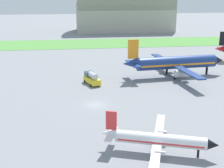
# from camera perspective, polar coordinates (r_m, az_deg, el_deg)

# --- Properties ---
(ground_plane) EXTENTS (600.00, 600.00, 0.00)m
(ground_plane) POSITION_cam_1_polar(r_m,az_deg,el_deg) (64.48, -3.24, -4.00)
(ground_plane) COLOR gray
(grass_taxiway_strip) EXTENTS (360.00, 28.00, 0.08)m
(grass_taxiway_strip) POSITION_cam_1_polar(r_m,az_deg,el_deg) (144.33, -5.93, 7.65)
(grass_taxiway_strip) COLOR #549342
(grass_taxiway_strip) RESTS_ON ground_plane
(airplane_midfield_jet) EXTENTS (30.82, 31.37, 11.08)m
(airplane_midfield_jet) POSITION_cam_1_polar(r_m,az_deg,el_deg) (87.16, 11.84, 3.95)
(airplane_midfield_jet) COLOR navy
(airplane_midfield_jet) RESTS_ON ground_plane
(airplane_foreground_turboprop) EXTENTS (16.95, 19.59, 6.11)m
(airplane_foreground_turboprop) POSITION_cam_1_polar(r_m,az_deg,el_deg) (45.52, 8.71, -10.40)
(airplane_foreground_turboprop) COLOR white
(airplane_foreground_turboprop) RESTS_ON ground_plane
(fuel_truck_near_gate) EXTENTS (4.35, 6.93, 3.29)m
(fuel_truck_near_gate) POSITION_cam_1_polar(r_m,az_deg,el_deg) (78.83, -3.88, 1.11)
(fuel_truck_near_gate) COLOR yellow
(fuel_truck_near_gate) RESTS_ON ground_plane
(hangar_distant) EXTENTS (59.79, 28.97, 33.76)m
(hangar_distant) POSITION_cam_1_polar(r_m,az_deg,el_deg) (193.75, 2.34, 14.64)
(hangar_distant) COLOR #B2AD9E
(hangar_distant) RESTS_ON ground_plane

